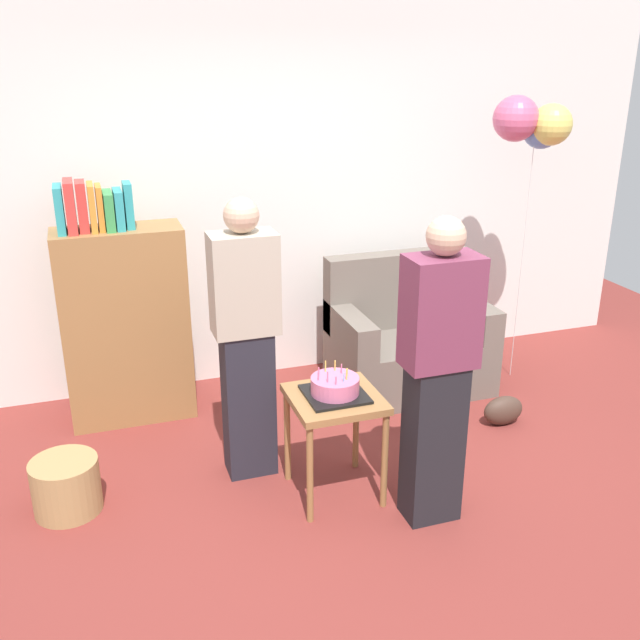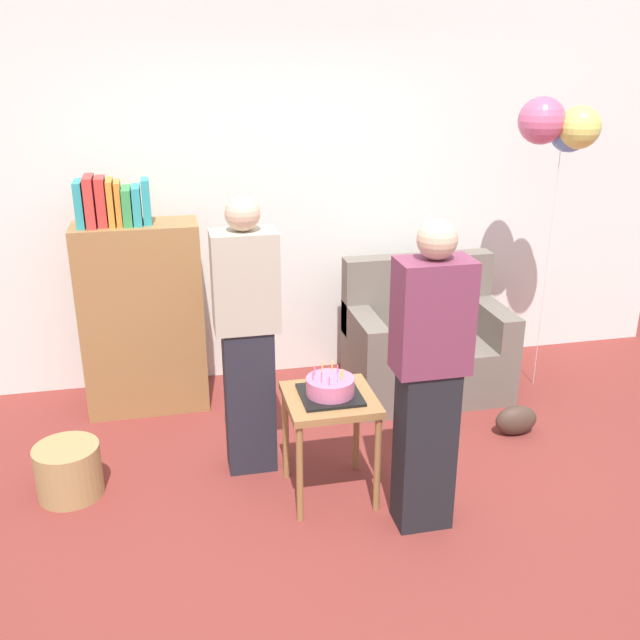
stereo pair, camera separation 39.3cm
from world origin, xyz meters
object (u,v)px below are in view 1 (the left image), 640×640
object	(u,v)px
person_blowing_candles	(246,340)
balloon_bunch	(534,123)
couch	(407,342)
handbag	(503,410)
person_holding_cake	(437,374)
birthday_cake	(335,387)
side_table	(335,411)
wicker_basket	(66,486)
bookshelf	(124,319)

from	to	relation	value
person_blowing_candles	balloon_bunch	bearing A→B (deg)	29.69
couch	handbag	xyz separation A→B (m)	(0.36, -0.76, -0.24)
person_holding_cake	birthday_cake	bearing A→B (deg)	-42.01
person_blowing_candles	handbag	size ratio (longest dim) A/B	5.82
couch	person_blowing_candles	bearing A→B (deg)	-150.90
birthday_cake	person_holding_cake	bearing A→B (deg)	-40.83
birthday_cake	person_blowing_candles	size ratio (longest dim) A/B	0.20
side_table	wicker_basket	world-z (taller)	side_table
wicker_basket	balloon_bunch	bearing A→B (deg)	12.76
wicker_basket	birthday_cake	bearing A→B (deg)	-12.06
side_table	birthday_cake	bearing A→B (deg)	121.37
side_table	person_holding_cake	distance (m)	0.63
wicker_basket	bookshelf	bearing A→B (deg)	66.68
birthday_cake	handbag	xyz separation A→B (m)	(1.33, 0.38, -0.56)
handbag	couch	bearing A→B (deg)	115.22
birthday_cake	wicker_basket	world-z (taller)	birthday_cake
side_table	person_blowing_candles	xyz separation A→B (m)	(-0.39, 0.38, 0.32)
bookshelf	couch	bearing A→B (deg)	-4.81
handbag	balloon_bunch	world-z (taller)	balloon_bunch
person_blowing_candles	person_holding_cake	distance (m)	1.09
person_blowing_candles	person_holding_cake	bearing A→B (deg)	-29.45
bookshelf	person_blowing_candles	distance (m)	1.11
bookshelf	birthday_cake	xyz separation A→B (m)	(0.99, -1.30, -0.04)
birthday_cake	wicker_basket	xyz separation A→B (m)	(-1.42, 0.30, -0.51)
person_holding_cake	handbag	size ratio (longest dim) A/B	5.82
couch	balloon_bunch	size ratio (longest dim) A/B	0.53
couch	wicker_basket	distance (m)	2.54
person_blowing_candles	handbag	xyz separation A→B (m)	(1.72, -0.00, -0.73)
couch	handbag	distance (m)	0.87
couch	person_holding_cake	distance (m)	1.67
wicker_basket	side_table	bearing A→B (deg)	-12.06
couch	wicker_basket	xyz separation A→B (m)	(-2.39, -0.83, -0.19)
person_blowing_candles	person_holding_cake	world-z (taller)	same
birthday_cake	balloon_bunch	world-z (taller)	balloon_bunch
person_holding_cake	balloon_bunch	bearing A→B (deg)	-135.96
bookshelf	wicker_basket	distance (m)	1.21
person_holding_cake	handbag	xyz separation A→B (m)	(0.91, 0.73, -0.73)
person_blowing_candles	wicker_basket	world-z (taller)	person_blowing_candles
couch	birthday_cake	xyz separation A→B (m)	(-0.97, -1.13, 0.32)
couch	person_blowing_candles	distance (m)	1.63
side_table	bookshelf	bearing A→B (deg)	127.40
couch	birthday_cake	bearing A→B (deg)	-130.53
side_table	balloon_bunch	bearing A→B (deg)	29.96
side_table	couch	bearing A→B (deg)	49.47
side_table	handbag	world-z (taller)	side_table
wicker_basket	handbag	distance (m)	2.75
couch	person_blowing_candles	world-z (taller)	person_blowing_candles
person_blowing_candles	birthday_cake	bearing A→B (deg)	-31.07
side_table	handbag	size ratio (longest dim) A/B	2.17
handbag	balloon_bunch	distance (m)	1.95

